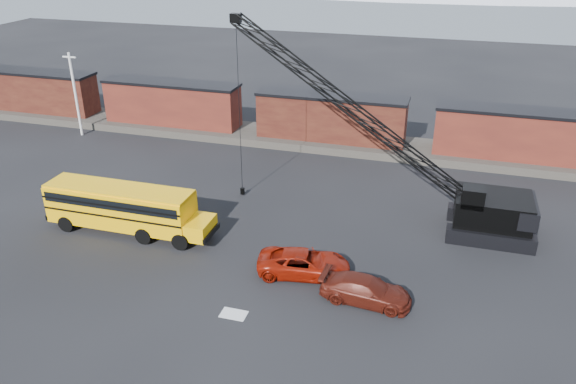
{
  "coord_description": "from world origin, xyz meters",
  "views": [
    {
      "loc": [
        10.03,
        -26.24,
        18.74
      ],
      "look_at": [
        0.81,
        5.22,
        3.0
      ],
      "focal_mm": 35.0,
      "sensor_mm": 36.0,
      "label": 1
    }
  ],
  "objects_px": {
    "school_bus": "(125,207)",
    "maroon_suv": "(366,290)",
    "crawler_crane": "(368,120)",
    "red_pickup": "(304,263)"
  },
  "relations": [
    {
      "from": "school_bus",
      "to": "maroon_suv",
      "type": "height_order",
      "value": "school_bus"
    },
    {
      "from": "school_bus",
      "to": "maroon_suv",
      "type": "relative_size",
      "value": 2.33
    },
    {
      "from": "crawler_crane",
      "to": "school_bus",
      "type": "bearing_deg",
      "value": -154.7
    },
    {
      "from": "red_pickup",
      "to": "crawler_crane",
      "type": "distance_m",
      "value": 10.81
    },
    {
      "from": "red_pickup",
      "to": "school_bus",
      "type": "bearing_deg",
      "value": 73.37
    },
    {
      "from": "red_pickup",
      "to": "maroon_suv",
      "type": "xyz_separation_m",
      "value": [
        3.92,
        -1.6,
        -0.03
      ]
    },
    {
      "from": "red_pickup",
      "to": "crawler_crane",
      "type": "height_order",
      "value": "crawler_crane"
    },
    {
      "from": "maroon_suv",
      "to": "crawler_crane",
      "type": "relative_size",
      "value": 0.24
    },
    {
      "from": "red_pickup",
      "to": "maroon_suv",
      "type": "relative_size",
      "value": 1.08
    },
    {
      "from": "maroon_suv",
      "to": "crawler_crane",
      "type": "xyz_separation_m",
      "value": [
        -1.91,
        10.19,
        6.26
      ]
    }
  ]
}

